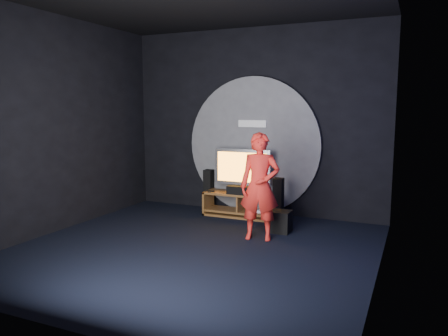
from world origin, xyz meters
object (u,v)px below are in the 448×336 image
at_px(tv, 242,169).
at_px(tower_speaker_left, 209,190).
at_px(tower_speaker_right, 278,201).
at_px(player, 260,186).
at_px(subwoofer, 281,221).
at_px(media_console, 241,206).

distance_m(tv, tower_speaker_left, 0.94).
xyz_separation_m(tv, tower_speaker_right, (0.78, -0.25, -0.49)).
xyz_separation_m(tv, player, (0.78, -1.24, -0.07)).
relative_size(tv, player, 0.66).
relative_size(tower_speaker_left, player, 0.49).
height_order(tv, subwoofer, tv).
height_order(tower_speaker_left, tower_speaker_right, same).
xyz_separation_m(tower_speaker_left, player, (1.56, -1.41, 0.42)).
bearing_deg(media_console, tower_speaker_left, 163.08).
height_order(media_console, player, player).
distance_m(tv, player, 1.47).
distance_m(media_console, tv, 0.70).
height_order(tower_speaker_left, subwoofer, tower_speaker_left).
bearing_deg(media_console, tower_speaker_right, -13.62).
xyz_separation_m(media_console, tv, (-0.01, 0.07, 0.70)).
bearing_deg(tower_speaker_left, subwoofer, -27.66).
relative_size(tv, subwoofer, 3.08).
bearing_deg(tower_speaker_right, tower_speaker_left, 164.70).
xyz_separation_m(tower_speaker_right, subwoofer, (0.20, -0.49, -0.23)).
bearing_deg(player, tower_speaker_left, 126.45).
bearing_deg(subwoofer, tv, 142.53).
distance_m(tower_speaker_right, player, 1.07).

